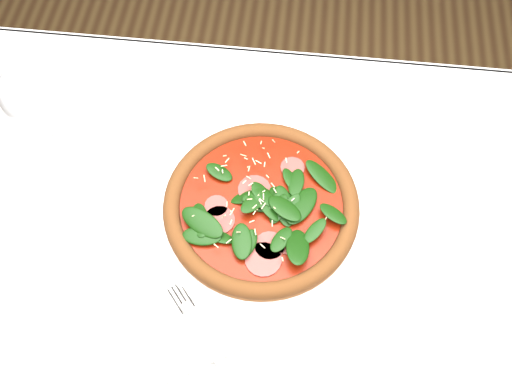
# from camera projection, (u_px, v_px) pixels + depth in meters

# --- Properties ---
(ground) EXTENTS (6.00, 6.00, 0.00)m
(ground) POSITION_uv_depth(u_px,v_px,m) (274.00, 366.00, 1.50)
(ground) COLOR brown
(ground) RESTS_ON ground
(dining_table) EXTENTS (1.21, 0.81, 0.75)m
(dining_table) POSITION_uv_depth(u_px,v_px,m) (285.00, 282.00, 0.93)
(dining_table) COLOR silver
(dining_table) RESTS_ON ground
(plate) EXTENTS (0.34, 0.34, 0.01)m
(plate) POSITION_uv_depth(u_px,v_px,m) (261.00, 210.00, 0.87)
(plate) COLOR white
(plate) RESTS_ON dining_table
(pizza) EXTENTS (0.35, 0.35, 0.04)m
(pizza) POSITION_uv_depth(u_px,v_px,m) (261.00, 204.00, 0.85)
(pizza) COLOR #9B5C25
(pizza) RESTS_ON plate
(wine_glass) EXTENTS (0.09, 0.09, 0.22)m
(wine_glass) POSITION_uv_depth(u_px,v_px,m) (37.00, 101.00, 0.78)
(wine_glass) COLOR white
(wine_glass) RESTS_ON dining_table
(napkin) EXTENTS (0.16, 0.13, 0.01)m
(napkin) POSITION_uv_depth(u_px,v_px,m) (206.00, 339.00, 0.78)
(napkin) COLOR silver
(napkin) RESTS_ON dining_table
(fork) EXTENTS (0.11, 0.12, 0.00)m
(fork) POSITION_uv_depth(u_px,v_px,m) (196.00, 322.00, 0.78)
(fork) COLOR silver
(fork) RESTS_ON napkin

